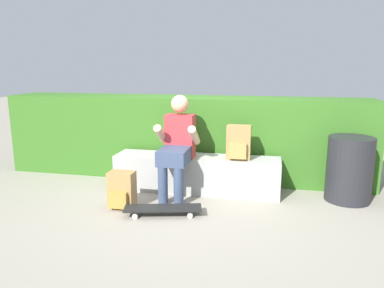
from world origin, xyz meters
name	(u,v)px	position (x,y,z in m)	size (l,w,h in m)	color
ground_plane	(192,198)	(0.00, 0.00, 0.00)	(24.00, 24.00, 0.00)	gray
bench_main	(196,174)	(0.00, 0.28, 0.22)	(2.02, 0.42, 0.44)	#9F9E9B
person_skater	(177,143)	(-0.19, 0.07, 0.64)	(0.49, 0.62, 1.19)	#B73338
skateboard_near_person	(163,209)	(-0.19, -0.54, 0.07)	(0.82, 0.39, 0.09)	black
backpack_on_bench	(239,143)	(0.51, 0.27, 0.63)	(0.28, 0.23, 0.40)	#A37A47
backpack_on_ground	(122,190)	(-0.69, -0.42, 0.19)	(0.28, 0.23, 0.40)	#A37A47
hedge_row	(184,136)	(-0.30, 0.91, 0.55)	(4.98, 0.67, 1.11)	#33661F
trash_bin	(349,169)	(1.77, 0.32, 0.37)	(0.50, 0.50, 0.75)	#232328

